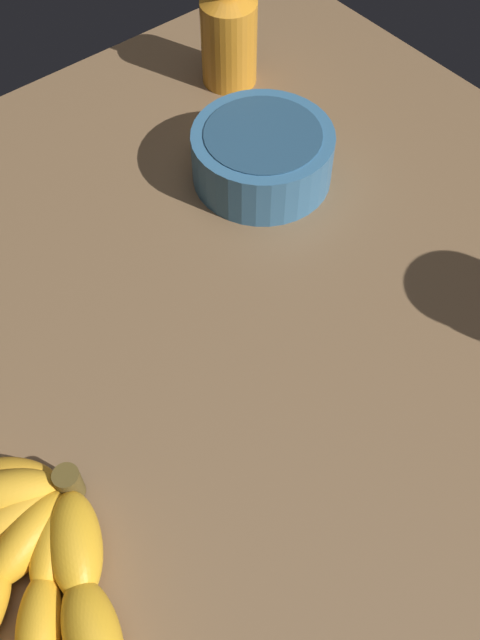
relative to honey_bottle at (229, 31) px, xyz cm
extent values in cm
cube|color=brown|center=(19.27, 26.02, -8.25)|extent=(80.75, 79.98, 4.23)
ellipsoid|color=gold|center=(43.35, 28.96, -4.72)|extent=(6.24, 6.57, 2.82)
ellipsoid|color=gold|center=(44.86, 29.87, -4.27)|extent=(8.70, 6.89, 3.73)
ellipsoid|color=gold|center=(44.99, 31.62, -4.58)|extent=(7.19, 3.67, 3.11)
ellipsoid|color=gold|center=(45.07, 33.58, -4.50)|extent=(8.47, 5.78, 3.26)
ellipsoid|color=gold|center=(43.82, 34.98, -4.63)|extent=(7.15, 7.07, 3.01)
ellipsoid|color=gold|center=(47.51, 39.23, -4.63)|extent=(6.58, 7.47, 3.01)
ellipsoid|color=gold|center=(42.76, 36.18, -4.27)|extent=(6.82, 8.78, 3.74)
ellipsoid|color=gold|center=(45.10, 42.07, -4.27)|extent=(5.95, 8.70, 3.74)
cylinder|color=brown|center=(40.73, 31.97, -4.34)|extent=(2.00, 2.00, 3.00)
cylinder|color=orange|center=(0.00, 0.00, -1.37)|extent=(6.25, 6.25, 9.54)
cylinder|color=teal|center=(7.56, 14.73, -3.40)|extent=(14.17, 14.17, 5.47)
cylinder|color=navy|center=(7.56, 14.73, -3.00)|extent=(11.62, 11.62, 4.93)
camera|label=1|loc=(44.54, 56.55, 46.09)|focal=40.89mm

